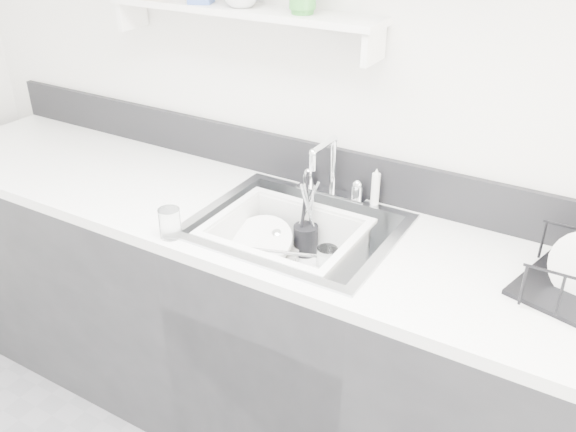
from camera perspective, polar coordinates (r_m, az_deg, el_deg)
The scene contains 14 objects.
room_shell at distance 1.09m, azimuth -21.53°, elevation 16.17°, with size 3.50×3.00×2.60m.
counter_run at distance 2.21m, azimuth 0.67°, elevation -11.32°, with size 3.20×0.62×0.92m.
backsplash at distance 2.15m, azimuth 4.74°, elevation 4.33°, with size 3.20×0.02×0.16m, color black.
sink at distance 2.00m, azimuth 0.73°, elevation -3.18°, with size 0.64×0.52×0.20m, color silver, non-canonical shape.
faucet at distance 2.11m, azimuth 4.08°, elevation 3.33°, with size 0.26×0.18×0.23m.
side_sprayer at distance 2.06m, azimuth 8.19°, elevation 2.68°, with size 0.03×0.03×0.14m, color white.
wall_shelf at distance 2.11m, azimuth -4.55°, elevation 18.47°, with size 1.00×0.16×0.12m.
wash_tub at distance 1.97m, azimuth -0.24°, elevation -3.14°, with size 0.47×0.38×0.18m, color white, non-canonical shape.
plate_stack at distance 2.06m, azimuth -2.44°, elevation -3.19°, with size 0.28×0.27×0.11m.
utensil_cup at distance 2.07m, azimuth 1.66°, elevation -2.00°, with size 0.08×0.08×0.28m.
ladle at distance 2.02m, azimuth -0.71°, elevation -3.50°, with size 0.27×0.10×0.08m, color silver, non-canonical shape.
tumbler_in_tub at distance 1.97m, azimuth 3.67°, elevation -4.24°, with size 0.07×0.07×0.10m, color white.
tumbler_counter at distance 1.91m, azimuth -10.99°, elevation -0.65°, with size 0.07×0.07×0.09m, color white.
bowl_small at distance 1.93m, azimuth 1.68°, elevation -5.99°, with size 0.12×0.12×0.04m, color white.
Camera 1 is at (0.84, -0.28, 1.89)m, focal length 38.00 mm.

